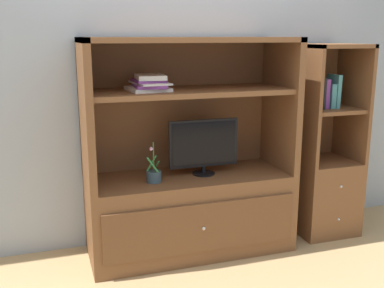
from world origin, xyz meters
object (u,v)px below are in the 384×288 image
(potted_plant, at_px, (154,176))
(bookshelf_tall, at_px, (323,171))
(upright_book_row, at_px, (323,93))
(media_console, at_px, (190,187))
(tv_monitor, at_px, (204,145))
(magazine_stack, at_px, (149,83))

(potted_plant, bearing_deg, bookshelf_tall, 3.30)
(upright_book_row, bearing_deg, bookshelf_tall, 8.34)
(media_console, bearing_deg, tv_monitor, -7.71)
(tv_monitor, relative_size, bookshelf_tall, 0.34)
(bookshelf_tall, xyz_separation_m, upright_book_row, (-0.06, -0.01, 0.65))
(tv_monitor, distance_m, potted_plant, 0.44)
(media_console, xyz_separation_m, upright_book_row, (1.11, -0.01, 0.67))
(potted_plant, height_order, bookshelf_tall, bookshelf_tall)
(potted_plant, distance_m, upright_book_row, 1.50)
(tv_monitor, height_order, magazine_stack, magazine_stack)
(tv_monitor, bearing_deg, media_console, 172.29)
(tv_monitor, distance_m, bookshelf_tall, 1.10)
(magazine_stack, height_order, bookshelf_tall, bookshelf_tall)
(bookshelf_tall, height_order, upright_book_row, bookshelf_tall)
(magazine_stack, xyz_separation_m, bookshelf_tall, (1.46, 0.01, -0.77))
(magazine_stack, bearing_deg, tv_monitor, -0.59)
(bookshelf_tall, relative_size, upright_book_row, 5.69)
(magazine_stack, relative_size, bookshelf_tall, 0.23)
(tv_monitor, xyz_separation_m, potted_plant, (-0.40, -0.07, -0.17))
(tv_monitor, distance_m, upright_book_row, 1.06)
(tv_monitor, relative_size, magazine_stack, 1.48)
(potted_plant, xyz_separation_m, bookshelf_tall, (1.46, 0.08, -0.13))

